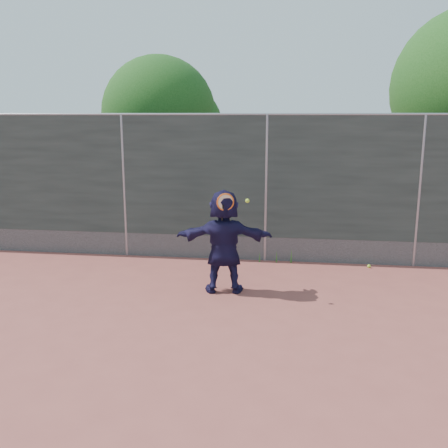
# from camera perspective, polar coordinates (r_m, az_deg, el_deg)

# --- Properties ---
(ground) EXTENTS (80.00, 80.00, 0.00)m
(ground) POSITION_cam_1_polar(r_m,az_deg,el_deg) (7.26, 3.11, -11.92)
(ground) COLOR #9E4C42
(ground) RESTS_ON ground
(player) EXTENTS (1.70, 0.70, 1.78)m
(player) POSITION_cam_1_polar(r_m,az_deg,el_deg) (8.46, -0.00, -1.97)
(player) COLOR #181439
(player) RESTS_ON ground
(ball_ground) EXTENTS (0.07, 0.07, 0.07)m
(ball_ground) POSITION_cam_1_polar(r_m,az_deg,el_deg) (10.40, 16.24, -4.65)
(ball_ground) COLOR #B1DF31
(ball_ground) RESTS_ON ground
(fence) EXTENTS (20.00, 0.06, 3.03)m
(fence) POSITION_cam_1_polar(r_m,az_deg,el_deg) (10.21, 4.83, 4.41)
(fence) COLOR #38423D
(fence) RESTS_ON ground
(swing_action) EXTENTS (0.54, 0.21, 0.51)m
(swing_action) POSITION_cam_1_polar(r_m,az_deg,el_deg) (8.10, 0.39, 2.42)
(swing_action) COLOR orange
(swing_action) RESTS_ON ground
(tree_left) EXTENTS (3.15, 3.00, 4.53)m
(tree_left) POSITION_cam_1_polar(r_m,az_deg,el_deg) (13.57, -6.72, 12.06)
(tree_left) COLOR #382314
(tree_left) RESTS_ON ground
(weed_clump) EXTENTS (0.68, 0.07, 0.30)m
(weed_clump) POSITION_cam_1_polar(r_m,az_deg,el_deg) (10.38, 6.28, -3.66)
(weed_clump) COLOR #387226
(weed_clump) RESTS_ON ground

